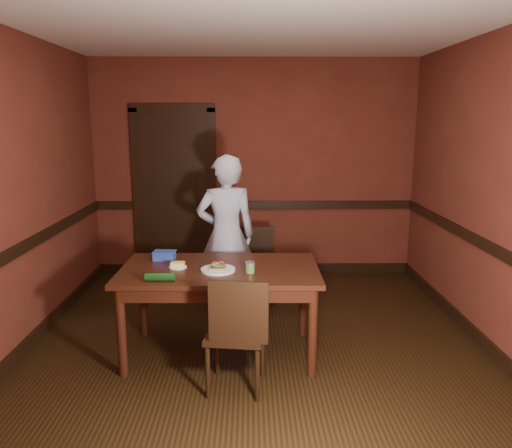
{
  "coord_description": "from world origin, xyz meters",
  "views": [
    {
      "loc": [
        -0.05,
        -4.0,
        1.97
      ],
      "look_at": [
        0.0,
        0.35,
        1.05
      ],
      "focal_mm": 35.0,
      "sensor_mm": 36.0,
      "label": 1
    }
  ],
  "objects_px": {
    "chair_far": "(258,265)",
    "dining_table": "(220,311)",
    "person": "(226,236)",
    "food_tub": "(164,255)",
    "sauce_jar": "(250,267)",
    "sandwich_plate": "(218,268)",
    "cheese_saucer": "(178,265)",
    "chair_near": "(236,331)"
  },
  "relations": [
    {
      "from": "chair_far",
      "to": "dining_table",
      "type": "bearing_deg",
      "value": -104.09
    },
    {
      "from": "chair_far",
      "to": "person",
      "type": "distance_m",
      "value": 0.62
    },
    {
      "from": "person",
      "to": "food_tub",
      "type": "xyz_separation_m",
      "value": [
        -0.51,
        -0.71,
        -0.01
      ]
    },
    {
      "from": "person",
      "to": "sauce_jar",
      "type": "distance_m",
      "value": 1.11
    },
    {
      "from": "sandwich_plate",
      "to": "food_tub",
      "type": "bearing_deg",
      "value": 146.31
    },
    {
      "from": "chair_far",
      "to": "food_tub",
      "type": "xyz_separation_m",
      "value": [
        -0.83,
        -1.04,
        0.4
      ]
    },
    {
      "from": "person",
      "to": "cheese_saucer",
      "type": "distance_m",
      "value": 1.0
    },
    {
      "from": "dining_table",
      "to": "person",
      "type": "height_order",
      "value": "person"
    },
    {
      "from": "chair_far",
      "to": "cheese_saucer",
      "type": "xyz_separation_m",
      "value": [
        -0.68,
        -1.27,
        0.38
      ]
    },
    {
      "from": "dining_table",
      "to": "sauce_jar",
      "type": "relative_size",
      "value": 18.11
    },
    {
      "from": "dining_table",
      "to": "chair_far",
      "type": "height_order",
      "value": "chair_far"
    },
    {
      "from": "cheese_saucer",
      "to": "dining_table",
      "type": "bearing_deg",
      "value": -1.13
    },
    {
      "from": "chair_far",
      "to": "sandwich_plate",
      "type": "bearing_deg",
      "value": -103.52
    },
    {
      "from": "cheese_saucer",
      "to": "food_tub",
      "type": "xyz_separation_m",
      "value": [
        -0.15,
        0.23,
        0.02
      ]
    },
    {
      "from": "sauce_jar",
      "to": "chair_near",
      "type": "bearing_deg",
      "value": -104.31
    },
    {
      "from": "sauce_jar",
      "to": "food_tub",
      "type": "bearing_deg",
      "value": 153.41
    },
    {
      "from": "person",
      "to": "food_tub",
      "type": "height_order",
      "value": "person"
    },
    {
      "from": "sauce_jar",
      "to": "person",
      "type": "bearing_deg",
      "value": 102.54
    },
    {
      "from": "chair_near",
      "to": "sandwich_plate",
      "type": "height_order",
      "value": "chair_near"
    },
    {
      "from": "chair_far",
      "to": "food_tub",
      "type": "relative_size",
      "value": 4.02
    },
    {
      "from": "person",
      "to": "chair_near",
      "type": "bearing_deg",
      "value": 85.39
    },
    {
      "from": "sauce_jar",
      "to": "food_tub",
      "type": "distance_m",
      "value": 0.83
    },
    {
      "from": "person",
      "to": "sauce_jar",
      "type": "bearing_deg",
      "value": 92.74
    },
    {
      "from": "cheese_saucer",
      "to": "sauce_jar",
      "type": "bearing_deg",
      "value": -13.5
    },
    {
      "from": "chair_near",
      "to": "cheese_saucer",
      "type": "distance_m",
      "value": 0.82
    },
    {
      "from": "sandwich_plate",
      "to": "sauce_jar",
      "type": "xyz_separation_m",
      "value": [
        0.26,
        -0.05,
        0.03
      ]
    },
    {
      "from": "chair_far",
      "to": "sandwich_plate",
      "type": "relative_size",
      "value": 2.87
    },
    {
      "from": "chair_far",
      "to": "food_tub",
      "type": "bearing_deg",
      "value": -128.0
    },
    {
      "from": "person",
      "to": "food_tub",
      "type": "bearing_deg",
      "value": 44.61
    },
    {
      "from": "sandwich_plate",
      "to": "chair_near",
      "type": "bearing_deg",
      "value": -71.4
    },
    {
      "from": "dining_table",
      "to": "chair_near",
      "type": "distance_m",
      "value": 0.57
    },
    {
      "from": "chair_near",
      "to": "cheese_saucer",
      "type": "bearing_deg",
      "value": -41.01
    },
    {
      "from": "cheese_saucer",
      "to": "chair_near",
      "type": "bearing_deg",
      "value": -48.29
    },
    {
      "from": "cheese_saucer",
      "to": "chair_far",
      "type": "bearing_deg",
      "value": 61.7
    },
    {
      "from": "sauce_jar",
      "to": "cheese_saucer",
      "type": "xyz_separation_m",
      "value": [
        -0.6,
        0.14,
        -0.03
      ]
    },
    {
      "from": "sauce_jar",
      "to": "chair_far",
      "type": "bearing_deg",
      "value": 86.58
    },
    {
      "from": "dining_table",
      "to": "food_tub",
      "type": "bearing_deg",
      "value": 155.15
    },
    {
      "from": "chair_far",
      "to": "food_tub",
      "type": "distance_m",
      "value": 1.39
    },
    {
      "from": "person",
      "to": "sauce_jar",
      "type": "height_order",
      "value": "person"
    },
    {
      "from": "dining_table",
      "to": "person",
      "type": "bearing_deg",
      "value": 90.04
    },
    {
      "from": "chair_near",
      "to": "person",
      "type": "distance_m",
      "value": 1.54
    },
    {
      "from": "dining_table",
      "to": "cheese_saucer",
      "type": "height_order",
      "value": "cheese_saucer"
    }
  ]
}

